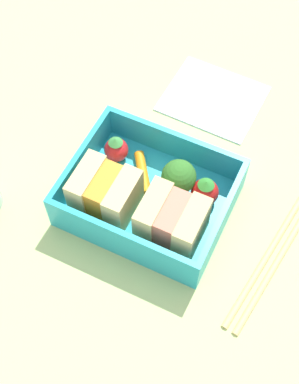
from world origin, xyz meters
TOP-DOWN VIEW (x-y plane):
  - ground_plane at (0.00, 0.00)cm, footprint 120.00×120.00cm
  - bento_tray at (0.00, 0.00)cm, footprint 16.81×13.60cm
  - bento_rim at (0.00, 0.00)cm, footprint 16.81×13.60cm
  - sandwich_left at (-3.75, 2.66)cm, footprint 6.22×5.31cm
  - sandwich_center_left at (3.75, 2.66)cm, footprint 6.22×5.31cm
  - strawberry_far_left at (-5.24, -2.50)cm, footprint 2.95×2.95cm
  - broccoli_floret at (-2.27, -2.30)cm, footprint 3.70×3.70cm
  - carrot_stick_far_left at (1.98, -2.39)cm, footprint 3.93×4.94cm
  - strawberry_left at (5.72, -3.40)cm, footprint 2.69×2.69cm
  - chopstick_pair at (-14.40, -1.25)cm, footprint 4.76×21.31cm
  - folded_napkin at (-0.56, -17.00)cm, footprint 11.84×10.39cm

SIDE VIEW (x-z plane):
  - ground_plane at x=0.00cm, z-range -2.00..0.00cm
  - folded_napkin at x=-0.56cm, z-range 0.00..0.40cm
  - chopstick_pair at x=-14.40cm, z-range 0.00..0.70cm
  - bento_tray at x=0.00cm, z-range 0.00..1.20cm
  - carrot_stick_far_left at x=1.98cm, z-range 1.20..2.31cm
  - strawberry_left at x=5.72cm, z-range 1.02..4.32cm
  - strawberry_far_left at x=-5.24cm, z-range 1.02..4.57cm
  - bento_rim at x=0.00cm, z-range 1.20..5.09cm
  - sandwich_left at x=-3.75cm, z-range 1.20..6.39cm
  - sandwich_center_left at x=3.75cm, z-range 1.20..6.39cm
  - broccoli_floret at x=-2.27cm, z-range 1.55..6.15cm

